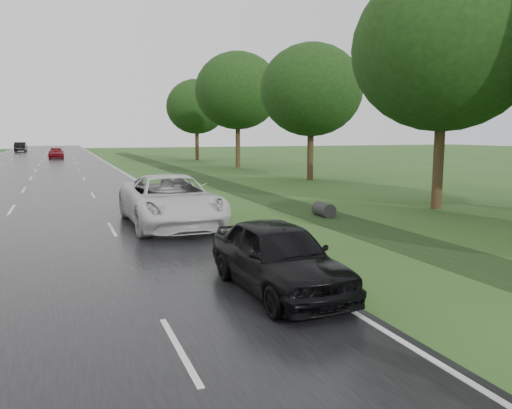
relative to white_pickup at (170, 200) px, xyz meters
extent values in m
cube|color=black|center=(-5.50, 34.91, -0.89)|extent=(14.00, 180.00, 0.04)
cube|color=silver|center=(1.25, 34.91, -0.86)|extent=(0.12, 180.00, 0.01)
cube|color=silver|center=(-5.50, 34.91, -0.86)|extent=(0.12, 180.00, 0.01)
cube|color=black|center=(6.00, 9.91, -0.90)|extent=(2.20, 120.00, 0.01)
cylinder|color=#2D2D2D|center=(6.00, -0.09, -0.66)|extent=(0.56, 1.00, 0.56)
cylinder|color=#3B2918|center=(11.50, -0.09, 1.01)|extent=(0.44, 0.44, 3.84)
ellipsoid|color=black|center=(11.50, -0.09, 5.78)|extent=(7.60, 7.60, 6.84)
cylinder|color=#3B2918|center=(12.70, 13.91, 0.85)|extent=(0.44, 0.44, 3.52)
ellipsoid|color=black|center=(12.70, 13.91, 5.24)|extent=(7.00, 7.00, 6.30)
cylinder|color=#3B2918|center=(12.30, 27.91, 1.17)|extent=(0.44, 0.44, 4.16)
ellipsoid|color=black|center=(12.30, 27.91, 6.25)|extent=(8.00, 8.00, 7.20)
cylinder|color=#3B2918|center=(12.00, 41.91, 0.93)|extent=(0.44, 0.44, 3.68)
ellipsoid|color=black|center=(12.00, 41.91, 5.47)|extent=(7.20, 7.20, 6.48)
imported|color=silver|center=(0.00, 0.00, 0.00)|extent=(2.93, 6.27, 1.74)
imported|color=black|center=(0.50, -8.09, -0.15)|extent=(1.84, 4.28, 1.44)
imported|color=maroon|center=(-3.92, 51.82, -0.20)|extent=(1.90, 4.62, 1.34)
imported|color=black|center=(-9.74, 78.99, -0.03)|extent=(1.86, 5.10, 1.67)
camera|label=1|loc=(-3.50, -17.03, 2.30)|focal=35.00mm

